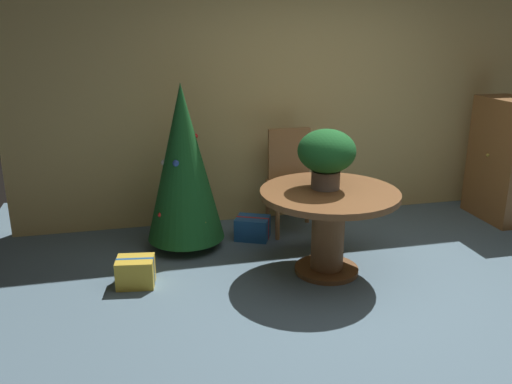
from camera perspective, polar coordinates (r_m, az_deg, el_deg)
ground_plane at (r=4.15m, az=14.42°, el=-12.13°), size 6.60×6.60×0.00m
back_wall_panel at (r=5.69m, az=5.16°, el=10.28°), size 6.00×0.10×2.60m
round_dining_table at (r=4.44m, az=7.76°, el=-2.50°), size 1.14×1.14×0.72m
flower_vase at (r=4.36m, az=7.55°, el=4.07°), size 0.47×0.47×0.49m
wooden_chair_far at (r=5.37m, az=3.80°, el=1.86°), size 0.48×0.42×1.02m
holiday_tree at (r=4.86m, az=-7.74°, el=3.08°), size 0.71×0.71×1.53m
gift_box_blue at (r=5.22m, az=-0.37°, el=-3.86°), size 0.39×0.36×0.22m
gift_box_gold at (r=4.43m, az=-12.72°, el=-8.32°), size 0.32×0.27×0.23m
wooden_cabinet at (r=6.20m, az=25.01°, el=3.12°), size 0.44×0.73×1.29m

